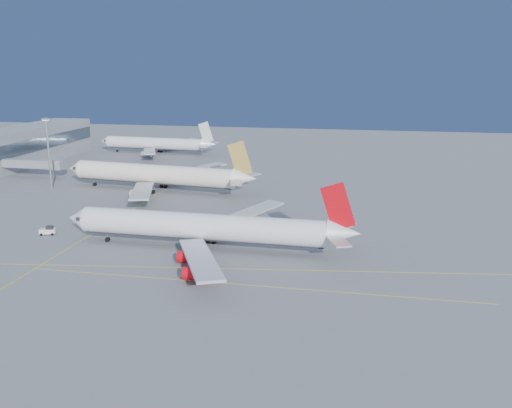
# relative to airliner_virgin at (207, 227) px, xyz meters

# --- Properties ---
(ground) EXTENTS (500.00, 500.00, 0.00)m
(ground) POSITION_rel_airliner_virgin_xyz_m (8.60, -5.30, -5.11)
(ground) COLOR slate
(ground) RESTS_ON ground
(terminal) EXTENTS (18.40, 110.00, 15.00)m
(terminal) POSITION_rel_airliner_virgin_xyz_m (-106.34, 79.70, 2.40)
(terminal) COLOR gray
(terminal) RESTS_ON ground
(jet_bridge) EXTENTS (23.60, 3.60, 6.90)m
(jet_bridge) POSITION_rel_airliner_virgin_xyz_m (-84.51, 66.70, 0.06)
(jet_bridge) COLOR gray
(jet_bridge) RESTS_ON ground
(taxiway_lines) EXTENTS (118.86, 140.00, 0.02)m
(taxiway_lines) POSITION_rel_airliner_virgin_xyz_m (-6.12, 1.05, -5.10)
(taxiway_lines) COLOR yellow
(taxiway_lines) RESTS_ON ground
(airliner_virgin) EXTENTS (68.67, 61.78, 16.96)m
(airliner_virgin) POSITION_rel_airliner_virgin_xyz_m (0.00, 0.00, 0.00)
(airliner_virgin) COLOR white
(airliner_virgin) RESTS_ON ground
(airliner_etihad) EXTENTS (68.75, 63.06, 17.95)m
(airliner_etihad) POSITION_rel_airliner_virgin_xyz_m (-32.80, 55.08, 0.35)
(airliner_etihad) COLOR #F3E6CF
(airliner_etihad) RESTS_ON ground
(airliner_third) EXTENTS (58.18, 53.52, 15.60)m
(airliner_third) POSITION_rel_airliner_virgin_xyz_m (-61.76, 129.49, -0.39)
(airliner_third) COLOR white
(airliner_third) RESTS_ON ground
(pushback_tug) EXTENTS (4.16, 3.16, 2.13)m
(pushback_tug) POSITION_rel_airliner_virgin_xyz_m (-41.78, 3.10, -4.13)
(pushback_tug) COLOR white
(pushback_tug) RESTS_ON ground
(light_mast) EXTENTS (2.05, 2.05, 23.68)m
(light_mast) POSITION_rel_airliner_virgin_xyz_m (-68.45, 49.80, 8.86)
(light_mast) COLOR gray
(light_mast) RESTS_ON ground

